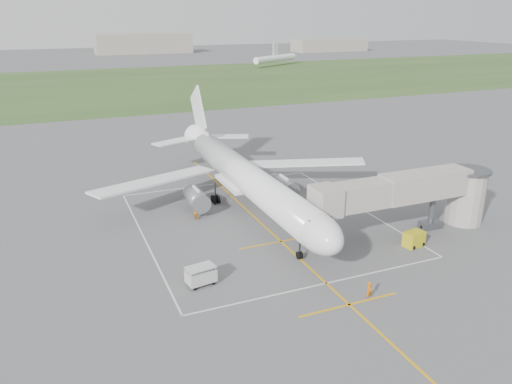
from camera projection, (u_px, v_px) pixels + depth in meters
name	position (u px, v px, depth m)	size (l,w,h in m)	color
ground	(248.00, 211.00, 64.66)	(700.00, 700.00, 0.00)	#575759
grass_strip	(112.00, 85.00, 177.53)	(700.00, 120.00, 0.02)	#324F22
apron_markings	(266.00, 228.00, 59.60)	(28.20, 60.00, 0.01)	orange
airliner	(245.00, 177.00, 63.83)	(38.93, 46.75, 13.52)	white
jet_bridge	(419.00, 193.00, 57.06)	(23.40, 5.00, 7.20)	gray
gpu_unit	(414.00, 239.00, 54.65)	(2.47, 1.95, 1.67)	gold
baggage_cart	(201.00, 275.00, 46.77)	(2.91, 2.02, 1.87)	silver
ramp_worker_nose	(369.00, 291.00, 44.41)	(0.62, 0.41, 1.71)	#D96406
ramp_worker_wing	(196.00, 212.00, 61.94)	(0.84, 0.66, 1.73)	#D66A06
distant_hangars	(51.00, 49.00, 287.29)	(345.00, 49.00, 12.00)	gray
distant_aircraft	(102.00, 68.00, 201.35)	(184.79, 52.26, 8.85)	white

